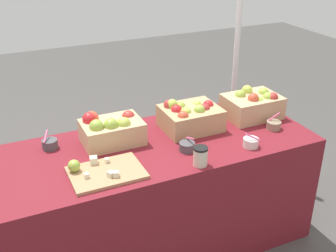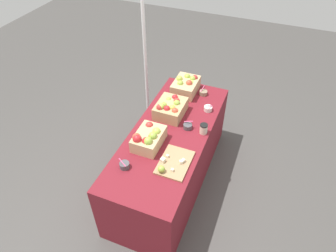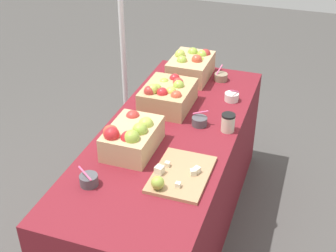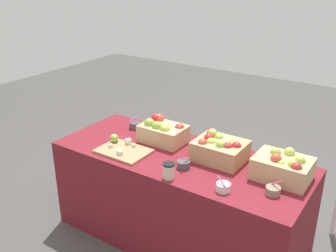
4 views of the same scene
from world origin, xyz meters
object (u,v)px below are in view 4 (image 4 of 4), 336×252
apple_crate_right (162,131)px  sample_bowl_far (184,164)px  sample_bowl_mid (135,125)px  apple_crate_middle (220,149)px  sample_bowl_near (223,187)px  sample_bowl_extra (273,191)px  apple_crate_left (283,167)px  cutting_board_front (122,149)px  coffee_cup (169,171)px

apple_crate_right → sample_bowl_far: apple_crate_right is taller
sample_bowl_mid → apple_crate_middle: bearing=-7.2°
sample_bowl_mid → sample_bowl_near: bearing=-23.8°
sample_bowl_mid → sample_bowl_extra: bearing=-14.1°
apple_crate_right → sample_bowl_mid: apple_crate_right is taller
apple_crate_right → sample_bowl_mid: bearing=166.3°
sample_bowl_far → sample_bowl_mid: bearing=153.3°
apple_crate_left → apple_crate_middle: 0.46m
apple_crate_left → apple_crate_right: 0.98m
cutting_board_front → coffee_cup: (0.51, -0.13, 0.04)m
apple_crate_right → apple_crate_left: bearing=-2.3°
sample_bowl_mid → coffee_cup: (0.70, -0.53, 0.03)m
sample_bowl_near → coffee_cup: bearing=-171.2°
apple_crate_middle → sample_bowl_mid: bearing=172.8°
apple_crate_left → apple_crate_right: bearing=177.7°
cutting_board_front → sample_bowl_far: sample_bowl_far is taller
cutting_board_front → apple_crate_left: bearing=13.5°
apple_crate_middle → sample_bowl_far: 0.29m
cutting_board_front → coffee_cup: 0.53m
sample_bowl_near → sample_bowl_far: sample_bowl_far is taller
sample_bowl_extra → cutting_board_front: bearing=-177.1°
sample_bowl_near → coffee_cup: 0.37m
sample_bowl_far → coffee_cup: (-0.01, -0.17, 0.03)m
sample_bowl_mid → sample_bowl_far: (0.71, -0.36, -0.00)m
cutting_board_front → sample_bowl_far: bearing=4.1°
cutting_board_front → apple_crate_right: bearing=64.3°
apple_crate_middle → coffee_cup: size_ratio=3.27×
apple_crate_middle → apple_crate_right: size_ratio=1.01×
apple_crate_left → sample_bowl_far: 0.66m
sample_bowl_far → coffee_cup: size_ratio=0.92×
sample_bowl_far → sample_bowl_extra: size_ratio=0.95×
cutting_board_front → sample_bowl_near: size_ratio=3.94×
apple_crate_left → sample_bowl_near: bearing=-125.9°
cutting_board_front → coffee_cup: size_ratio=3.53×
cutting_board_front → sample_bowl_extra: sample_bowl_extra is taller
apple_crate_right → cutting_board_front: 0.35m
sample_bowl_near → apple_crate_right: bearing=151.9°
sample_bowl_extra → coffee_cup: 0.66m
apple_crate_right → sample_bowl_extra: apple_crate_right is taller
sample_bowl_near → sample_bowl_mid: size_ratio=0.95×
apple_crate_middle → sample_bowl_mid: (-0.86, 0.11, -0.05)m
apple_crate_right → coffee_cup: size_ratio=3.25×
apple_crate_right → cutting_board_front: (-0.15, -0.31, -0.07)m
cutting_board_front → sample_bowl_far: size_ratio=3.83×
apple_crate_right → sample_bowl_extra: (0.99, -0.25, -0.06)m
apple_crate_left → apple_crate_right: size_ratio=1.02×
apple_crate_left → cutting_board_front: (-1.13, -0.27, -0.07)m
sample_bowl_near → sample_bowl_far: (-0.36, 0.11, -0.00)m
apple_crate_middle → sample_bowl_extra: 0.53m
apple_crate_left → apple_crate_middle: bearing=178.1°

